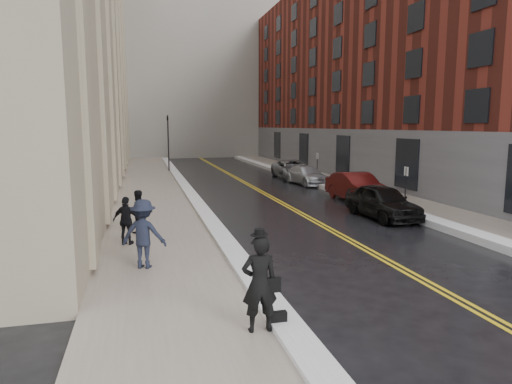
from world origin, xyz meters
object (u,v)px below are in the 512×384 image
car_silver_near (307,175)px  car_silver_far (292,169)px  pedestrian_b (144,234)px  pedestrian_a (138,212)px  car_maroon (357,187)px  pedestrian_c (127,221)px  car_black (382,202)px  pedestrian_main (259,284)px

car_silver_near → car_silver_far: car_silver_far is taller
car_silver_near → pedestrian_b: (-11.71, -17.91, 0.49)m
car_silver_far → pedestrian_a: size_ratio=3.26×
car_maroon → pedestrian_a: bearing=-157.1°
car_silver_near → pedestrian_c: 19.45m
car_black → pedestrian_main: size_ratio=2.30×
car_silver_near → car_black: bearing=-101.3°
pedestrian_main → pedestrian_a: 9.73m
car_maroon → car_silver_near: (-0.11, 7.79, -0.14)m
car_black → pedestrian_c: size_ratio=2.72×
car_silver_near → pedestrian_b: bearing=-130.4°
car_maroon → pedestrian_b: pedestrian_b is taller
pedestrian_b → car_black: bearing=-133.1°
pedestrian_b → car_silver_near: bearing=-103.0°
car_black → pedestrian_b: 12.10m
car_maroon → car_silver_near: size_ratio=1.06×
car_maroon → pedestrian_main: size_ratio=2.47×
car_silver_near → car_silver_far: (0.11, 3.61, 0.08)m
car_maroon → car_silver_near: car_maroon is taller
car_silver_far → car_silver_near: bearing=-88.9°
pedestrian_c → car_maroon: bearing=-126.9°
car_black → car_silver_near: size_ratio=0.99×
pedestrian_a → car_maroon: bearing=-171.6°
pedestrian_b → car_silver_far: bearing=-98.7°
car_silver_far → car_black: bearing=-90.8°
car_black → car_maroon: 4.79m
pedestrian_main → pedestrian_a: (-2.43, 9.42, -0.16)m
car_silver_far → pedestrian_a: (-12.03, -16.98, 0.23)m
car_silver_far → pedestrian_b: 24.56m
car_black → pedestrian_a: 11.05m
car_silver_far → pedestrian_c: 22.42m
pedestrian_b → pedestrian_c: bearing=-58.6°
car_black → pedestrian_c: (-11.37, -2.61, 0.21)m
car_black → pedestrian_b: (-10.80, -5.44, 0.38)m
car_black → pedestrian_c: 11.67m
car_maroon → pedestrian_b: 15.57m
car_silver_near → pedestrian_main: bearing=-119.8°
pedestrian_c → pedestrian_main: bearing=132.6°
pedestrian_a → pedestrian_b: pedestrian_b is taller
pedestrian_main → car_maroon: bearing=-120.5°
car_silver_far → pedestrian_c: (-12.39, -18.69, 0.24)m
car_maroon → pedestrian_main: 17.81m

